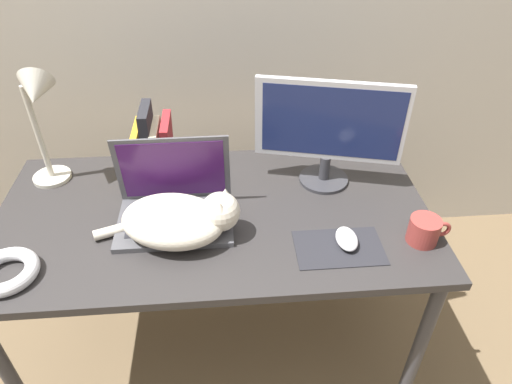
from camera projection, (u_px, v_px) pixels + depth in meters
desk at (215, 228)px, 1.53m from camera, size 1.40×0.73×0.73m
laptop at (175, 205)px, 1.43m from camera, size 0.36×0.24×0.26m
cat at (180, 219)px, 1.35m from camera, size 0.45×0.29×0.15m
external_monitor at (329, 129)px, 1.49m from camera, size 0.48×0.17×0.38m
mousepad at (339, 248)px, 1.35m from camera, size 0.26×0.16×0.00m
computer_mouse at (347, 239)px, 1.35m from camera, size 0.06×0.10×0.03m
book_row at (154, 145)px, 1.61m from camera, size 0.13×0.17×0.25m
desk_lamp at (38, 111)px, 1.44m from camera, size 0.17×0.17×0.42m
cable_coil at (6, 272)px, 1.25m from camera, size 0.18×0.18×0.04m
webcam at (215, 149)px, 1.69m from camera, size 0.05×0.05×0.08m
mug at (425, 230)px, 1.35m from camera, size 0.13×0.09×0.08m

